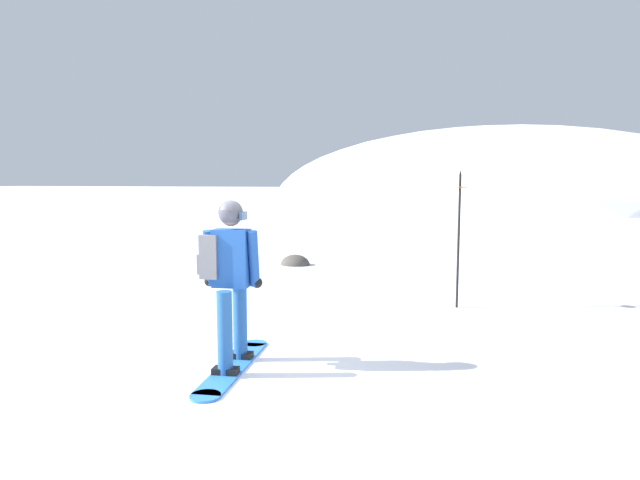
# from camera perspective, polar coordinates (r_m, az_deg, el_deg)

# --- Properties ---
(ground_plane) EXTENTS (300.00, 300.00, 0.00)m
(ground_plane) POSITION_cam_1_polar(r_m,az_deg,el_deg) (5.62, -8.11, -13.59)
(ground_plane) COLOR white
(ridge_peak_main) EXTENTS (36.41, 32.77, 12.30)m
(ridge_peak_main) POSITION_cam_1_polar(r_m,az_deg,el_deg) (46.14, 18.09, 3.62)
(ridge_peak_main) COLOR white
(ridge_peak_main) RESTS_ON ground
(snowboarder_main) EXTENTS (0.64, 1.83, 1.71)m
(snowboarder_main) POSITION_cam_1_polar(r_m,az_deg,el_deg) (5.52, -9.59, -4.10)
(snowboarder_main) COLOR blue
(snowboarder_main) RESTS_ON ground
(piste_marker_near) EXTENTS (0.20, 0.20, 2.07)m
(piste_marker_near) POSITION_cam_1_polar(r_m,az_deg,el_deg) (8.28, 14.45, 1.04)
(piste_marker_near) COLOR black
(piste_marker_near) RESTS_ON ground
(rock_dark) EXTENTS (0.67, 0.57, 0.47)m
(rock_dark) POSITION_cam_1_polar(r_m,az_deg,el_deg) (12.28, -2.63, -2.64)
(rock_dark) COLOR #4C4742
(rock_dark) RESTS_ON ground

